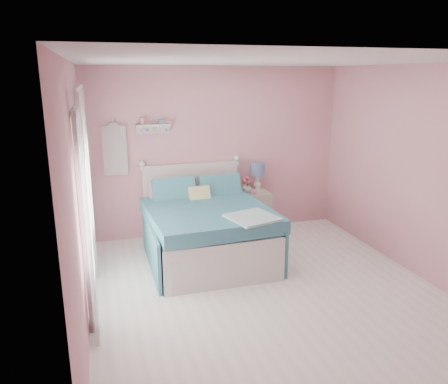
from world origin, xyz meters
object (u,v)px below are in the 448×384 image
vase (247,188)px  teacup (253,192)px  nightstand (254,212)px  table_lamp (257,171)px  bed (206,230)px

vase → teacup: bearing=-70.6°
nightstand → table_lamp: table_lamp is taller
table_lamp → teacup: 0.35m
table_lamp → vase: bearing=-173.2°
bed → nightstand: (0.98, 0.75, -0.06)m
nightstand → teacup: bearing=-118.0°
nightstand → teacup: (-0.07, -0.12, 0.37)m
bed → vase: size_ratio=13.79×
nightstand → teacup: teacup is taller
bed → vase: (0.86, 0.77, 0.35)m
nightstand → table_lamp: (0.07, 0.04, 0.65)m
bed → teacup: (0.92, 0.63, 0.31)m
bed → table_lamp: 1.44m
nightstand → vase: 0.42m
vase → table_lamp: bearing=6.8°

